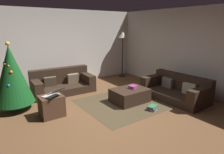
# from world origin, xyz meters

# --- Properties ---
(ground_plane) EXTENTS (6.40, 6.40, 0.00)m
(ground_plane) POSITION_xyz_m (0.00, 0.00, 0.00)
(ground_plane) COLOR brown
(rear_partition) EXTENTS (6.40, 0.12, 2.60)m
(rear_partition) POSITION_xyz_m (0.00, 3.14, 1.30)
(rear_partition) COLOR silver
(rear_partition) RESTS_ON ground_plane
(corner_partition) EXTENTS (0.12, 6.40, 2.60)m
(corner_partition) POSITION_xyz_m (3.14, 0.00, 1.30)
(corner_partition) COLOR silver
(corner_partition) RESTS_ON ground_plane
(couch_left) EXTENTS (1.90, 0.99, 0.74)m
(couch_left) POSITION_xyz_m (-0.22, 2.25, 0.28)
(couch_left) COLOR #332319
(couch_left) RESTS_ON ground_plane
(couch_right) EXTENTS (0.99, 1.84, 0.68)m
(couch_right) POSITION_xyz_m (2.25, -0.21, 0.26)
(couch_right) COLOR #332319
(couch_right) RESTS_ON ground_plane
(ottoman) EXTENTS (0.96, 0.72, 0.37)m
(ottoman) POSITION_xyz_m (0.99, 0.37, 0.18)
(ottoman) COLOR #332319
(ottoman) RESTS_ON ground_plane
(gift_box) EXTENTS (0.23, 0.22, 0.08)m
(gift_box) POSITION_xyz_m (1.10, 0.37, 0.41)
(gift_box) COLOR #B23F8C
(gift_box) RESTS_ON ottoman
(tv_remote) EXTENTS (0.09, 0.17, 0.02)m
(tv_remote) POSITION_xyz_m (1.16, 0.39, 0.38)
(tv_remote) COLOR black
(tv_remote) RESTS_ON ottoman
(christmas_tree) EXTENTS (0.95, 0.95, 1.70)m
(christmas_tree) POSITION_xyz_m (-1.69, 1.63, 0.89)
(christmas_tree) COLOR brown
(christmas_tree) RESTS_ON ground_plane
(side_table) EXTENTS (0.52, 0.44, 0.49)m
(side_table) POSITION_xyz_m (-1.07, 0.73, 0.25)
(side_table) COLOR #4C3323
(side_table) RESTS_ON ground_plane
(laptop) EXTENTS (0.51, 0.54, 0.19)m
(laptop) POSITION_xyz_m (-1.04, 0.68, 0.55)
(laptop) COLOR silver
(laptop) RESTS_ON side_table
(book_stack) EXTENTS (0.31, 0.26, 0.11)m
(book_stack) POSITION_xyz_m (1.09, -0.38, 0.06)
(book_stack) COLOR beige
(book_stack) RESTS_ON ground_plane
(corner_lamp) EXTENTS (0.36, 0.36, 1.82)m
(corner_lamp) POSITION_xyz_m (2.56, 2.71, 1.56)
(corner_lamp) COLOR black
(corner_lamp) RESTS_ON ground_plane
(area_rug) EXTENTS (2.60, 2.00, 0.01)m
(area_rug) POSITION_xyz_m (0.99, 0.37, 0.00)
(area_rug) COLOR #4C3E28
(area_rug) RESTS_ON ground_plane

